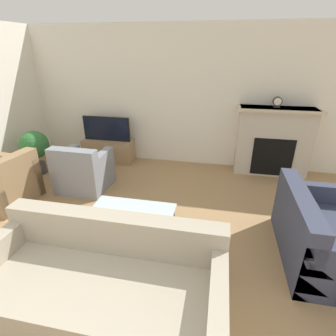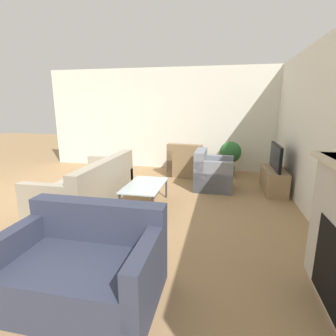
{
  "view_description": "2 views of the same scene",
  "coord_description": "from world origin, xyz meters",
  "px_view_note": "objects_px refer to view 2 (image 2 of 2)",
  "views": [
    {
      "loc": [
        0.97,
        -0.46,
        2.27
      ],
      "look_at": [
        0.28,
        2.93,
        0.67
      ],
      "focal_mm": 28.0,
      "sensor_mm": 36.0,
      "label": 1
    },
    {
      "loc": [
        4.14,
        3.42,
        1.75
      ],
      "look_at": [
        0.43,
        2.64,
        0.82
      ],
      "focal_mm": 28.0,
      "sensor_mm": 36.0,
      "label": 2
    }
  ],
  "objects_px": {
    "potted_plant": "(230,154)",
    "couch_sectional": "(90,188)",
    "armchair_accent": "(212,175)",
    "coffee_table": "(145,186)",
    "armchair_by_window": "(187,163)",
    "tv": "(276,157)",
    "couch_loveseat": "(85,267)"
  },
  "relations": [
    {
      "from": "armchair_by_window",
      "to": "coffee_table",
      "type": "xyz_separation_m",
      "value": [
        2.24,
        -0.43,
        0.06
      ]
    },
    {
      "from": "potted_plant",
      "to": "couch_sectional",
      "type": "bearing_deg",
      "value": -45.1
    },
    {
      "from": "couch_sectional",
      "to": "couch_loveseat",
      "type": "bearing_deg",
      "value": 26.99
    },
    {
      "from": "armchair_by_window",
      "to": "couch_loveseat",
      "type": "bearing_deg",
      "value": 92.94
    },
    {
      "from": "couch_sectional",
      "to": "potted_plant",
      "type": "distance_m",
      "value": 3.54
    },
    {
      "from": "couch_sectional",
      "to": "armchair_accent",
      "type": "height_order",
      "value": "same"
    },
    {
      "from": "couch_loveseat",
      "to": "potted_plant",
      "type": "xyz_separation_m",
      "value": [
        -4.68,
        1.39,
        0.26
      ]
    },
    {
      "from": "armchair_accent",
      "to": "coffee_table",
      "type": "distance_m",
      "value": 1.66
    },
    {
      "from": "tv",
      "to": "coffee_table",
      "type": "height_order",
      "value": "tv"
    },
    {
      "from": "potted_plant",
      "to": "armchair_by_window",
      "type": "bearing_deg",
      "value": -80.23
    },
    {
      "from": "couch_loveseat",
      "to": "tv",
      "type": "bearing_deg",
      "value": 57.84
    },
    {
      "from": "tv",
      "to": "couch_sectional",
      "type": "distance_m",
      "value": 3.66
    },
    {
      "from": "couch_sectional",
      "to": "tv",
      "type": "bearing_deg",
      "value": 112.49
    },
    {
      "from": "armchair_accent",
      "to": "coffee_table",
      "type": "relative_size",
      "value": 0.77
    },
    {
      "from": "armchair_accent",
      "to": "potted_plant",
      "type": "distance_m",
      "value": 1.27
    },
    {
      "from": "armchair_by_window",
      "to": "coffee_table",
      "type": "distance_m",
      "value": 2.28
    },
    {
      "from": "tv",
      "to": "armchair_by_window",
      "type": "distance_m",
      "value": 2.17
    },
    {
      "from": "armchair_accent",
      "to": "potted_plant",
      "type": "xyz_separation_m",
      "value": [
        -1.18,
        0.39,
        0.24
      ]
    },
    {
      "from": "couch_sectional",
      "to": "coffee_table",
      "type": "distance_m",
      "value": 1.02
    },
    {
      "from": "tv",
      "to": "couch_loveseat",
      "type": "bearing_deg",
      "value": -32.16
    },
    {
      "from": "tv",
      "to": "couch_loveseat",
      "type": "relative_size",
      "value": 0.72
    },
    {
      "from": "armchair_accent",
      "to": "coffee_table",
      "type": "bearing_deg",
      "value": 139.56
    },
    {
      "from": "coffee_table",
      "to": "armchair_accent",
      "type": "bearing_deg",
      "value": 138.44
    },
    {
      "from": "coffee_table",
      "to": "couch_loveseat",
      "type": "bearing_deg",
      "value": 2.53
    },
    {
      "from": "couch_sectional",
      "to": "couch_loveseat",
      "type": "height_order",
      "value": "same"
    },
    {
      "from": "tv",
      "to": "armchair_accent",
      "type": "height_order",
      "value": "tv"
    },
    {
      "from": "coffee_table",
      "to": "tv",
      "type": "bearing_deg",
      "value": 119.26
    },
    {
      "from": "couch_sectional",
      "to": "potted_plant",
      "type": "xyz_separation_m",
      "value": [
        -2.49,
        2.5,
        0.26
      ]
    },
    {
      "from": "couch_sectional",
      "to": "armchair_by_window",
      "type": "relative_size",
      "value": 2.34
    },
    {
      "from": "couch_sectional",
      "to": "armchair_accent",
      "type": "relative_size",
      "value": 2.67
    },
    {
      "from": "couch_loveseat",
      "to": "armchair_by_window",
      "type": "height_order",
      "value": "same"
    },
    {
      "from": "tv",
      "to": "potted_plant",
      "type": "xyz_separation_m",
      "value": [
        -1.1,
        -0.86,
        -0.18
      ]
    }
  ]
}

